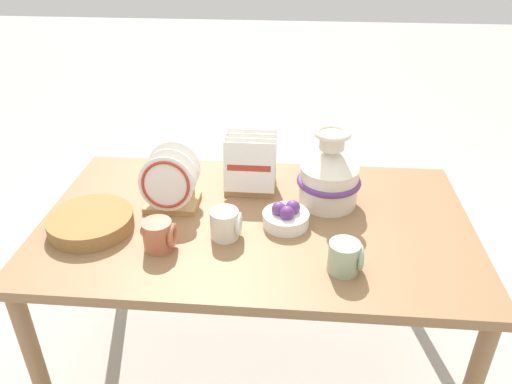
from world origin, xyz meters
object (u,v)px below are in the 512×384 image
object	(u,v)px
dish_rack_round_plates	(170,187)
mug_cream_glaze	(226,224)
dish_rack_square_plates	(251,170)
mug_terracotta_glaze	(159,235)
ceramic_vase	(329,174)
mug_sage_glaze	(345,257)
wicker_charger_stack	(91,222)
fruit_bowl	(286,217)

from	to	relation	value
dish_rack_round_plates	mug_cream_glaze	size ratio (longest dim) A/B	2.13
dish_rack_square_plates	mug_terracotta_glaze	distance (m)	0.48
ceramic_vase	mug_sage_glaze	distance (m)	0.40
dish_rack_round_plates	dish_rack_square_plates	distance (m)	0.31
wicker_charger_stack	mug_sage_glaze	world-z (taller)	mug_sage_glaze
dish_rack_round_plates	mug_sage_glaze	bearing A→B (deg)	-27.69
ceramic_vase	dish_rack_square_plates	xyz separation A→B (m)	(-0.29, 0.09, -0.04)
mug_sage_glaze	mug_cream_glaze	distance (m)	0.40
fruit_bowl	wicker_charger_stack	bearing A→B (deg)	-173.09
dish_rack_square_plates	mug_cream_glaze	size ratio (longest dim) A/B	2.07
dish_rack_round_plates	mug_cream_glaze	bearing A→B (deg)	-37.34
ceramic_vase	mug_sage_glaze	bearing A→B (deg)	-84.79
mug_terracotta_glaze	dish_rack_round_plates	bearing A→B (deg)	94.77
ceramic_vase	dish_rack_square_plates	distance (m)	0.30
wicker_charger_stack	mug_terracotta_glaze	world-z (taller)	mug_terracotta_glaze
dish_rack_round_plates	wicker_charger_stack	distance (m)	0.29
dish_rack_round_plates	mug_terracotta_glaze	world-z (taller)	dish_rack_round_plates
dish_rack_round_plates	mug_terracotta_glaze	xyz separation A→B (m)	(0.02, -0.25, -0.03)
fruit_bowl	ceramic_vase	bearing A→B (deg)	47.10
dish_rack_round_plates	dish_rack_square_plates	world-z (taller)	dish_rack_round_plates
mug_sage_glaze	fruit_bowl	xyz separation A→B (m)	(-0.18, 0.23, -0.02)
mug_terracotta_glaze	fruit_bowl	world-z (taller)	mug_terracotta_glaze
mug_sage_glaze	fruit_bowl	world-z (taller)	mug_sage_glaze
dish_rack_round_plates	fruit_bowl	bearing A→B (deg)	-11.45
mug_sage_glaze	mug_cream_glaze	size ratio (longest dim) A/B	1.00
ceramic_vase	fruit_bowl	distance (m)	0.23
dish_rack_round_plates	mug_cream_glaze	xyz separation A→B (m)	(0.22, -0.17, -0.03)
wicker_charger_stack	fruit_bowl	world-z (taller)	fruit_bowl
ceramic_vase	mug_sage_glaze	size ratio (longest dim) A/B	2.79
dish_rack_square_plates	mug_sage_glaze	xyz separation A→B (m)	(0.33, -0.47, -0.03)
fruit_bowl	dish_rack_square_plates	bearing A→B (deg)	120.32
mug_terracotta_glaze	mug_cream_glaze	distance (m)	0.22
ceramic_vase	wicker_charger_stack	distance (m)	0.84
dish_rack_round_plates	mug_sage_glaze	xyz separation A→B (m)	(0.60, -0.31, -0.03)
dish_rack_square_plates	mug_cream_glaze	world-z (taller)	dish_rack_square_plates
mug_sage_glaze	mug_terracotta_glaze	world-z (taller)	same
dish_rack_round_plates	mug_cream_glaze	world-z (taller)	dish_rack_round_plates
ceramic_vase	dish_rack_square_plates	bearing A→B (deg)	163.63
dish_rack_round_plates	ceramic_vase	bearing A→B (deg)	7.58
wicker_charger_stack	dish_rack_square_plates	bearing A→B (deg)	32.33
mug_cream_glaze	fruit_bowl	size ratio (longest dim) A/B	0.65
mug_terracotta_glaze	mug_cream_glaze	world-z (taller)	same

